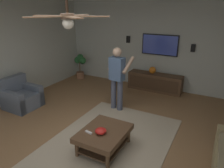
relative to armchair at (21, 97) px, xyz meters
name	(u,v)px	position (x,y,z in m)	size (l,w,h in m)	color
ground_plane	(94,143)	(-0.44, -2.60, -0.28)	(8.64, 8.64, 0.00)	olive
wall_back_tv	(155,46)	(3.21, -2.60, 1.09)	(0.10, 6.42, 2.74)	#B2B7AD
area_rug	(109,143)	(-0.30, -2.87, -0.27)	(3.14, 2.22, 0.01)	tan
armchair	(21,97)	(0.00, 0.00, 0.00)	(0.80, 0.81, 0.82)	slate
coffee_table	(104,136)	(-0.50, -2.87, 0.02)	(1.00, 0.80, 0.40)	#513823
media_console	(155,82)	(2.88, -2.78, 0.00)	(0.45, 1.70, 0.55)	#513823
tv	(160,45)	(3.12, -2.78, 1.16)	(0.05, 1.15, 0.65)	black
person_standing	(117,75)	(1.12, -2.32, 0.65)	(0.58, 0.59, 1.64)	#4C5166
potted_plant_tall	(80,64)	(2.72, 0.04, 0.26)	(0.31, 0.48, 0.93)	#9E6B4C
bowl	(101,131)	(-0.60, -2.86, 0.17)	(0.21, 0.21, 0.09)	red
remote_white	(89,132)	(-0.70, -2.66, 0.13)	(0.15, 0.04, 0.02)	white
vase_round	(152,70)	(2.89, -2.67, 0.38)	(0.22, 0.22, 0.22)	orange
wall_speaker_left	(193,48)	(3.13, -3.77, 1.14)	(0.06, 0.12, 0.22)	black
wall_speaker_right	(128,39)	(3.13, -1.69, 1.25)	(0.06, 0.12, 0.22)	black
ceiling_fan	(68,18)	(-0.95, -2.56, 2.14)	(1.15, 1.18, 0.46)	#4C3828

